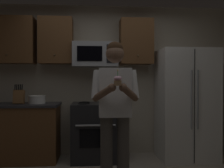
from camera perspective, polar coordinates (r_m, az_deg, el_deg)
wall_back at (r=4.64m, az=-1.89°, el=0.89°), size 4.40×0.10×2.60m
oven_range at (r=4.33m, az=-3.67°, el=-10.27°), size 0.76×0.70×0.93m
microwave at (r=4.39m, az=-3.70°, el=6.39°), size 0.74×0.41×0.40m
refrigerator at (r=4.50m, az=15.85°, el=-4.23°), size 0.90×0.75×1.80m
cabinet_row_upper at (r=4.50m, az=-11.16°, el=9.19°), size 2.78×0.36×0.76m
counter_left at (r=4.52m, az=-20.63°, el=-9.84°), size 1.44×0.66×0.92m
knife_block at (r=4.38m, az=-19.67°, el=-2.61°), size 0.16×0.15×0.32m
bowl_large_white at (r=4.38m, az=-16.09°, el=-3.23°), size 0.28×0.28×0.13m
person at (r=3.12m, az=0.66°, el=-4.68°), size 0.60×0.48×1.76m
cupcake at (r=2.78m, az=1.26°, el=0.76°), size 0.09×0.09×0.17m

